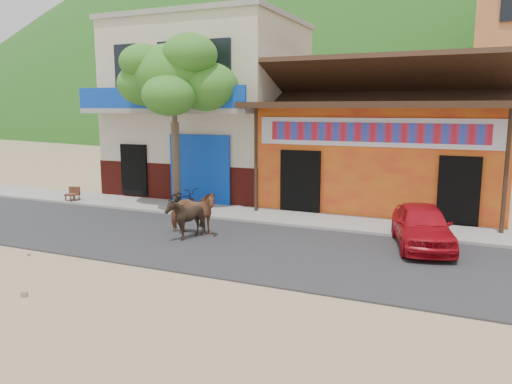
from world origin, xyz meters
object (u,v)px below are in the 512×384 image
at_px(cow_tan, 193,213).
at_px(red_car, 422,226).
at_px(tree, 175,122).
at_px(cow_dark, 186,218).
at_px(cafe_chair_left, 72,189).
at_px(cafe_chair_right, 72,188).
at_px(scooter, 184,199).

xyz_separation_m(cow_tan, red_car, (6.09, 1.33, -0.07)).
distance_m(tree, cow_dark, 4.81).
relative_size(cow_tan, cafe_chair_left, 1.63).
distance_m(red_car, cafe_chair_right, 12.89).
bearing_deg(scooter, red_car, -75.64).
height_order(scooter, cafe_chair_right, cafe_chair_right).
relative_size(cow_dark, scooter, 0.74).
bearing_deg(cafe_chair_left, cow_dark, -10.38).
height_order(tree, cafe_chair_right, tree).
distance_m(tree, cafe_chair_right, 5.10).
height_order(cow_tan, cafe_chair_left, cow_tan).
xyz_separation_m(tree, cow_dark, (2.44, -3.32, -2.50)).
relative_size(tree, cow_tan, 3.98).
height_order(cow_tan, scooter, cow_tan).
bearing_deg(cow_tan, tree, 32.47).
relative_size(tree, cafe_chair_left, 6.49).
relative_size(cow_tan, cow_dark, 1.29).
relative_size(cow_dark, red_car, 0.35).
xyz_separation_m(red_car, cafe_chair_left, (-12.83, 1.02, -0.02)).
bearing_deg(tree, red_car, -10.17).
bearing_deg(cow_tan, scooter, 29.66).
distance_m(cow_tan, red_car, 6.23).
bearing_deg(cow_tan, cafe_chair_left, 63.58).
height_order(cow_dark, red_car, cow_dark).
bearing_deg(scooter, cafe_chair_left, 111.80).
bearing_deg(tree, cow_dark, -53.70).
relative_size(cafe_chair_left, cafe_chair_right, 0.98).
bearing_deg(cafe_chair_left, cow_tan, -7.09).
xyz_separation_m(cow_tan, cow_dark, (0.07, -0.47, -0.05)).
height_order(tree, cow_tan, tree).
distance_m(tree, cow_tan, 4.43).
bearing_deg(red_car, scooter, 157.87).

